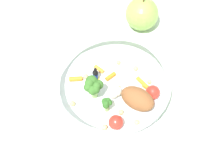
# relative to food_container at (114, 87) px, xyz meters

# --- Properties ---
(ground_plane) EXTENTS (2.40, 2.40, 0.00)m
(ground_plane) POSITION_rel_food_container_xyz_m (0.00, -0.00, -0.03)
(ground_plane) COLOR silver
(food_container) EXTENTS (0.26, 0.26, 0.07)m
(food_container) POSITION_rel_food_container_xyz_m (0.00, 0.00, 0.00)
(food_container) COLOR white
(food_container) RESTS_ON ground_plane
(loose_apple) EXTENTS (0.08, 0.08, 0.10)m
(loose_apple) POSITION_rel_food_container_xyz_m (0.22, 0.01, 0.01)
(loose_apple) COLOR #8CB74C
(loose_apple) RESTS_ON ground_plane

